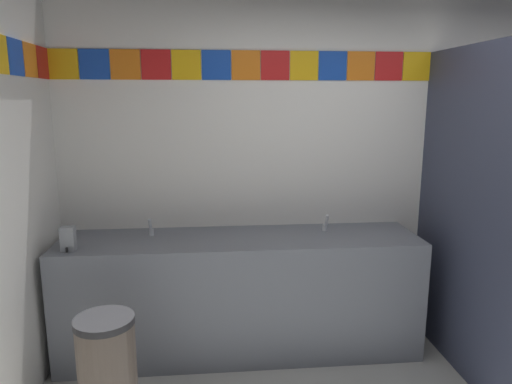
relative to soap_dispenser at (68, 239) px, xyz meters
The scene contains 6 objects.
wall_back 2.17m from the soap_dispenser, 14.44° to the left, with size 4.50×0.09×2.79m.
vanity_counter 1.25m from the soap_dispenser, ahead, with size 2.55×0.61×0.87m.
faucet_left 0.56m from the soap_dispenser, 29.15° to the left, with size 0.04×0.10×0.14m.
faucet_right 1.79m from the soap_dispenser, ahead, with size 0.04×0.10×0.14m.
soap_dispenser is the anchor object (origin of this frame).
trash_bin 0.88m from the soap_dispenser, 58.78° to the right, with size 0.33×0.33×0.65m.
Camera 1 is at (-1.11, -1.71, 1.84)m, focal length 32.35 mm.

